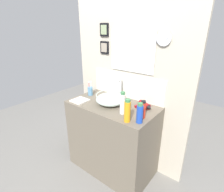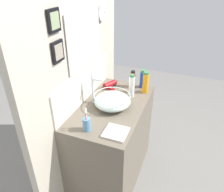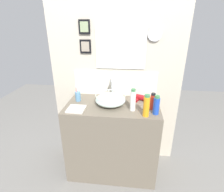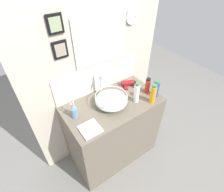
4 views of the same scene
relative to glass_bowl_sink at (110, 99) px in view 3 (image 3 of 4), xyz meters
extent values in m
plane|color=gray|center=(0.02, 0.01, -0.96)|extent=(6.00, 6.00, 0.00)
cube|color=#6B6051|center=(0.02, 0.01, -0.51)|extent=(1.02, 0.57, 0.90)
cube|color=beige|center=(0.02, 0.32, 0.30)|extent=(1.57, 0.06, 2.53)
cube|color=silver|center=(0.02, 0.29, 0.09)|extent=(1.00, 0.02, 0.30)
cube|color=white|center=(0.08, 0.29, 0.51)|extent=(0.50, 0.01, 0.41)
cube|color=white|center=(0.08, 0.28, 0.51)|extent=(0.56, 0.01, 0.47)
cylinder|color=silver|center=(0.44, 0.27, 0.66)|extent=(0.15, 0.01, 0.15)
cylinder|color=silver|center=(0.48, 0.29, 0.66)|extent=(0.01, 0.06, 0.01)
cube|color=black|center=(-0.32, 0.28, 0.73)|extent=(0.13, 0.02, 0.15)
cube|color=gray|center=(-0.32, 0.27, 0.73)|extent=(0.09, 0.01, 0.11)
cube|color=black|center=(-0.32, 0.28, 0.52)|extent=(0.13, 0.02, 0.15)
cube|color=gray|center=(-0.32, 0.27, 0.52)|extent=(0.09, 0.01, 0.11)
ellipsoid|color=silver|center=(0.00, 0.00, 0.00)|extent=(0.33, 0.33, 0.12)
torus|color=silver|center=(0.00, 0.00, 0.05)|extent=(0.33, 0.33, 0.01)
torus|color=#B2B7BC|center=(0.00, 0.00, -0.06)|extent=(0.12, 0.12, 0.01)
cylinder|color=silver|center=(0.00, 0.19, 0.07)|extent=(0.02, 0.02, 0.25)
cylinder|color=silver|center=(0.00, 0.14, 0.18)|extent=(0.02, 0.10, 0.02)
cylinder|color=silver|center=(0.00, 0.19, 0.21)|extent=(0.02, 0.02, 0.03)
cylinder|color=maroon|center=(0.34, 0.16, -0.03)|extent=(0.16, 0.12, 0.06)
cone|color=black|center=(0.43, 0.12, -0.03)|extent=(0.06, 0.07, 0.05)
cube|color=maroon|center=(0.29, 0.13, -0.05)|extent=(0.06, 0.09, 0.02)
cylinder|color=#598CB2|center=(-0.38, 0.06, -0.01)|extent=(0.06, 0.06, 0.11)
cylinder|color=white|center=(-0.37, 0.07, 0.03)|extent=(0.01, 0.01, 0.17)
cube|color=white|center=(-0.37, 0.07, 0.12)|extent=(0.01, 0.01, 0.02)
cylinder|color=#D83F4C|center=(-0.39, 0.06, 0.02)|extent=(0.01, 0.01, 0.16)
cube|color=white|center=(-0.39, 0.06, 0.11)|extent=(0.01, 0.01, 0.02)
cylinder|color=white|center=(0.24, -0.10, 0.04)|extent=(0.06, 0.06, 0.21)
cylinder|color=#3F7F4C|center=(0.24, -0.10, 0.16)|extent=(0.04, 0.04, 0.03)
cylinder|color=blue|center=(0.47, -0.16, 0.02)|extent=(0.06, 0.06, 0.17)
cylinder|color=#3F7F4C|center=(0.47, -0.16, 0.12)|extent=(0.05, 0.05, 0.03)
cylinder|color=orange|center=(0.37, -0.21, 0.04)|extent=(0.06, 0.06, 0.20)
cylinder|color=#3F7F4C|center=(0.37, -0.21, 0.15)|extent=(0.05, 0.05, 0.02)
cylinder|color=red|center=(0.44, -0.06, 0.02)|extent=(0.05, 0.05, 0.16)
cylinder|color=black|center=(0.44, -0.06, 0.10)|extent=(0.04, 0.04, 0.02)
cube|color=silver|center=(-0.34, -0.16, -0.05)|extent=(0.18, 0.18, 0.02)
camera|label=1|loc=(1.14, -1.42, 0.76)|focal=28.00mm
camera|label=2|loc=(-1.55, -0.60, 1.02)|focal=35.00mm
camera|label=3|loc=(0.21, -1.72, 0.77)|focal=28.00mm
camera|label=4|loc=(-0.74, -1.07, 1.17)|focal=28.00mm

